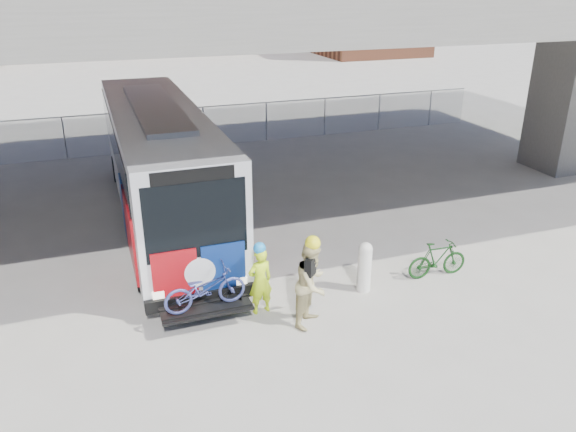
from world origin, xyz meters
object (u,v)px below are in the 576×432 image
bike_parked (437,259)px  cyclist_hivis (260,279)px  bollard (365,265)px  cyclist_tan (312,283)px  bus (159,155)px

bike_parked → cyclist_hivis: bearing=93.9°
bollard → cyclist_tan: (-1.75, -0.88, 0.31)m
bus → bike_parked: bus is taller
cyclist_tan → bike_parked: cyclist_tan is taller
bus → bike_parked: 8.92m
cyclist_hivis → bike_parked: size_ratio=1.09×
bollard → cyclist_hivis: 2.70m
bollard → bike_parked: bearing=0.0°
bus → cyclist_hivis: bearing=-78.5°
bus → cyclist_tan: 7.62m
bus → cyclist_hivis: bus is taller
cyclist_hivis → bike_parked: bearing=172.0°
cyclist_tan → bike_parked: (3.85, 0.88, -0.52)m
bus → cyclist_hivis: (1.30, -6.40, -1.25)m
bus → cyclist_tan: bus is taller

